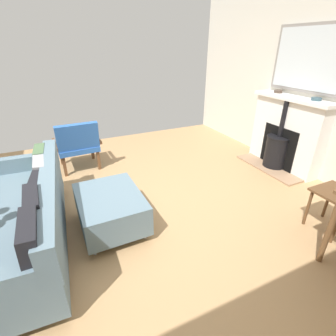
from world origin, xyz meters
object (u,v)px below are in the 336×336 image
object	(u,v)px
mantel_bowl_far	(316,99)
ottoman	(110,208)
fireplace	(284,137)
mantel_bowl_near	(278,91)
armchair_accent	(78,143)
sofa	(20,219)

from	to	relation	value
mantel_bowl_far	ottoman	size ratio (longest dim) A/B	0.16
fireplace	ottoman	xyz separation A→B (m)	(2.87, 0.35, -0.26)
fireplace	ottoman	distance (m)	2.91
fireplace	mantel_bowl_far	size ratio (longest dim) A/B	9.56
mantel_bowl_near	armchair_accent	size ratio (longest dim) A/B	0.16
ottoman	armchair_accent	world-z (taller)	armchair_accent
mantel_bowl_near	ottoman	size ratio (longest dim) A/B	0.15
ottoman	mantel_bowl_far	bearing A→B (deg)	-179.77
fireplace	sofa	world-z (taller)	fireplace
fireplace	ottoman	world-z (taller)	fireplace
sofa	ottoman	distance (m)	0.84
mantel_bowl_far	armchair_accent	size ratio (longest dim) A/B	0.17
mantel_bowl_near	armchair_accent	xyz separation A→B (m)	(3.01, -0.96, -0.71)
sofa	ottoman	bearing A→B (deg)	176.04
mantel_bowl_near	sofa	distance (m)	3.89
mantel_bowl_far	sofa	bearing A→B (deg)	-0.70
mantel_bowl_far	ottoman	bearing A→B (deg)	0.23
mantel_bowl_near	ottoman	world-z (taller)	mantel_bowl_near
mantel_bowl_near	sofa	size ratio (longest dim) A/B	0.06
armchair_accent	mantel_bowl_far	bearing A→B (deg)	151.78
fireplace	sofa	bearing A→B (deg)	4.46
sofa	mantel_bowl_near	bearing A→B (deg)	-170.69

